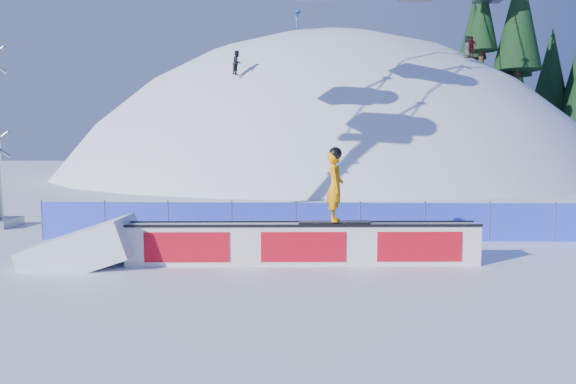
{
  "coord_description": "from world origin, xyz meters",
  "views": [
    {
      "loc": [
        -2.89,
        -11.33,
        3.02
      ],
      "look_at": [
        -3.2,
        2.88,
        1.69
      ],
      "focal_mm": 32.0,
      "sensor_mm": 36.0,
      "label": 1
    }
  ],
  "objects": [
    {
      "name": "ground",
      "position": [
        0.0,
        0.0,
        0.0
      ],
      "size": [
        160.0,
        160.0,
        0.0
      ],
      "primitive_type": "plane",
      "color": "white",
      "rests_on": "ground"
    },
    {
      "name": "snow_hill",
      "position": [
        0.0,
        42.0,
        -18.0
      ],
      "size": [
        64.0,
        64.0,
        64.0
      ],
      "color": "white",
      "rests_on": "ground"
    },
    {
      "name": "treeline",
      "position": [
        23.63,
        41.46,
        9.62
      ],
      "size": [
        21.81,
        13.28,
        20.45
      ],
      "color": "#352315",
      "rests_on": "ground"
    },
    {
      "name": "safety_fence",
      "position": [
        0.0,
        4.5,
        0.6
      ],
      "size": [
        22.05,
        0.05,
        1.3
      ],
      "color": "blue",
      "rests_on": "ground"
    },
    {
      "name": "rail_box",
      "position": [
        -2.79,
        1.37,
        0.52
      ],
      "size": [
        8.83,
        0.92,
        1.06
      ],
      "rotation": [
        0.0,
        0.0,
        0.03
      ],
      "color": "silver",
      "rests_on": "ground"
    },
    {
      "name": "snow_ramp",
      "position": [
        -8.3,
        1.19,
        0.0
      ],
      "size": [
        2.77,
        1.79,
        1.69
      ],
      "primitive_type": null,
      "rotation": [
        0.0,
        -0.31,
        0.03
      ],
      "color": "white",
      "rests_on": "ground"
    },
    {
      "name": "snowboarder",
      "position": [
        -2.0,
        1.4,
        1.99
      ],
      "size": [
        1.82,
        0.67,
        1.89
      ],
      "rotation": [
        0.0,
        0.0,
        1.5
      ],
      "color": "black",
      "rests_on": "rail_box"
    },
    {
      "name": "distant_skiers",
      "position": [
        1.47,
        30.01,
        11.12
      ],
      "size": [
        18.74,
        11.04,
        6.84
      ],
      "color": "black",
      "rests_on": "ground"
    }
  ]
}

